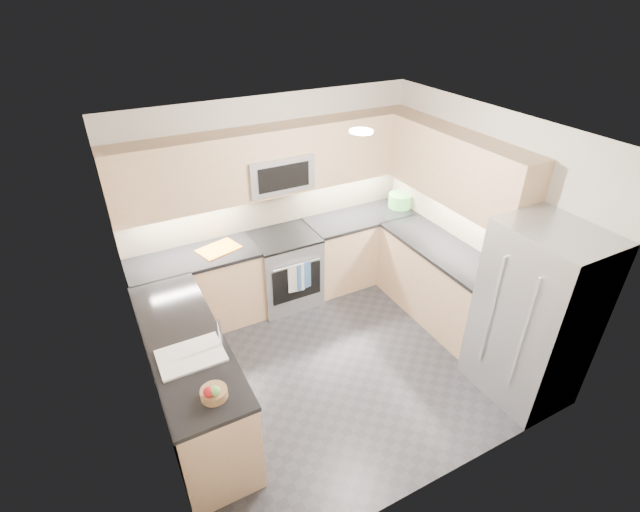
{
  "coord_description": "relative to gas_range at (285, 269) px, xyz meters",
  "views": [
    {
      "loc": [
        -1.87,
        -3.2,
        3.6
      ],
      "look_at": [
        0.0,
        0.35,
        1.15
      ],
      "focal_mm": 26.0,
      "sensor_mm": 36.0,
      "label": 1
    }
  ],
  "objects": [
    {
      "name": "microwave_door",
      "position": [
        0.0,
        -0.08,
        1.24
      ],
      "size": [
        0.6,
        0.01,
        0.28
      ],
      "primitive_type": "cube",
      "color": "black",
      "rests_on": "microwave"
    },
    {
      "name": "floor",
      "position": [
        0.0,
        -1.28,
        -0.46
      ],
      "size": [
        3.6,
        3.2,
        0.0
      ],
      "primitive_type": "cube",
      "color": "#26262C",
      "rests_on": "ground"
    },
    {
      "name": "oven_door_glass",
      "position": [
        0.0,
        -0.33,
        -0.01
      ],
      "size": [
        0.62,
        0.02,
        0.45
      ],
      "primitive_type": "cube",
      "color": "black",
      "rests_on": "gas_range"
    },
    {
      "name": "countertop_peninsula",
      "position": [
        -1.5,
        -1.28,
        0.47
      ],
      "size": [
        0.63,
        2.0,
        0.04
      ],
      "primitive_type": "cube",
      "color": "black",
      "rests_on": "base_cab_peninsula"
    },
    {
      "name": "gas_range",
      "position": [
        0.0,
        0.0,
        0.0
      ],
      "size": [
        0.76,
        0.65,
        0.91
      ],
      "primitive_type": "cube",
      "color": "gray",
      "rests_on": "floor"
    },
    {
      "name": "upper_cab_back",
      "position": [
        0.0,
        0.15,
        1.37
      ],
      "size": [
        3.6,
        0.35,
        0.75
      ],
      "primitive_type": "cube",
      "color": "tan",
      "rests_on": "wall_back"
    },
    {
      "name": "base_cab_right",
      "position": [
        1.5,
        -1.12,
        -0.01
      ],
      "size": [
        0.6,
        1.7,
        0.9
      ],
      "primitive_type": "cube",
      "color": "tan",
      "rests_on": "floor"
    },
    {
      "name": "range_cooktop",
      "position": [
        0.0,
        0.0,
        0.46
      ],
      "size": [
        0.76,
        0.65,
        0.03
      ],
      "primitive_type": "cube",
      "color": "black",
      "rests_on": "gas_range"
    },
    {
      "name": "fruit_basket",
      "position": [
        -1.45,
        -2.02,
        0.52
      ],
      "size": [
        0.21,
        0.21,
        0.07
      ],
      "primitive_type": "cylinder",
      "rotation": [
        0.0,
        0.0,
        -0.08
      ],
      "color": "#A6784D",
      "rests_on": "countertop_peninsula"
    },
    {
      "name": "cutting_board",
      "position": [
        -0.79,
        0.04,
        0.49
      ],
      "size": [
        0.51,
        0.42,
        0.01
      ],
      "primitive_type": "cube",
      "rotation": [
        0.0,
        0.0,
        0.29
      ],
      "color": "orange",
      "rests_on": "countertop_back_left"
    },
    {
      "name": "backsplash_back",
      "position": [
        0.0,
        0.32,
        0.74
      ],
      "size": [
        3.6,
        0.01,
        0.51
      ],
      "primitive_type": "cube",
      "color": "tan",
      "rests_on": "wall_back"
    },
    {
      "name": "faucet",
      "position": [
        -1.24,
        -1.53,
        0.62
      ],
      "size": [
        0.03,
        0.03,
        0.28
      ],
      "primitive_type": "cylinder",
      "color": "silver",
      "rests_on": "countertop_peninsula"
    },
    {
      "name": "base_cab_back_right",
      "position": [
        1.09,
        0.02,
        -0.01
      ],
      "size": [
        1.42,
        0.6,
        0.9
      ],
      "primitive_type": "cube",
      "color": "tan",
      "rests_on": "floor"
    },
    {
      "name": "fridge_handle_right",
      "position": [
        1.08,
        -2.25,
        0.49
      ],
      "size": [
        0.02,
        0.02,
        1.2
      ],
      "primitive_type": "cylinder",
      "color": "#B2B5BA",
      "rests_on": "refrigerator"
    },
    {
      "name": "wall_right",
      "position": [
        1.8,
        -1.28,
        0.79
      ],
      "size": [
        0.02,
        3.2,
        2.5
      ],
      "primitive_type": "cube",
      "color": "#BCB2A4",
      "rests_on": "floor"
    },
    {
      "name": "oven_handle",
      "position": [
        0.0,
        -0.35,
        0.26
      ],
      "size": [
        0.6,
        0.02,
        0.02
      ],
      "primitive_type": "cylinder",
      "rotation": [
        0.0,
        1.57,
        0.0
      ],
      "color": "#B2B5BA",
      "rests_on": "gas_range"
    },
    {
      "name": "fridge_handle_left",
      "position": [
        1.08,
        -2.61,
        0.49
      ],
      "size": [
        0.02,
        0.02,
        1.2
      ],
      "primitive_type": "cylinder",
      "color": "#B2B5BA",
      "rests_on": "refrigerator"
    },
    {
      "name": "dish_towel_check",
      "position": [
        -0.02,
        -0.37,
        0.1
      ],
      "size": [
        0.2,
        0.04,
        0.37
      ],
      "primitive_type": "cube",
      "rotation": [
        0.0,
        0.0,
        -0.14
      ],
      "color": "silver",
      "rests_on": "oven_handle"
    },
    {
      "name": "fruit_apple",
      "position": [
        -1.5,
        -2.06,
        0.6
      ],
      "size": [
        0.08,
        0.08,
        0.08
      ],
      "primitive_type": "sphere",
      "color": "maroon",
      "rests_on": "fruit_basket"
    },
    {
      "name": "wall_left",
      "position": [
        -1.8,
        -1.28,
        0.79
      ],
      "size": [
        0.02,
        3.2,
        2.5
      ],
      "primitive_type": "cube",
      "color": "#BCB2A4",
      "rests_on": "floor"
    },
    {
      "name": "microwave",
      "position": [
        0.0,
        0.12,
        1.24
      ],
      "size": [
        0.76,
        0.4,
        0.4
      ],
      "primitive_type": "cube",
      "color": "#999BA1",
      "rests_on": "upper_cab_back"
    },
    {
      "name": "countertop_back_left",
      "position": [
        -1.09,
        0.02,
        0.47
      ],
      "size": [
        1.42,
        0.63,
        0.04
      ],
      "primitive_type": "cube",
      "color": "black",
      "rests_on": "base_cab_back_left"
    },
    {
      "name": "sink_basin",
      "position": [
        -1.5,
        -1.53,
        0.42
      ],
      "size": [
        0.52,
        0.38,
        0.16
      ],
      "primitive_type": "cube",
      "color": "white",
      "rests_on": "base_cab_peninsula"
    },
    {
      "name": "dish_towel_blue",
      "position": [
        0.08,
        -0.37,
        0.1
      ],
      "size": [
        0.19,
        0.05,
        0.36
      ],
      "primitive_type": "cube",
      "rotation": [
        0.0,
        0.0,
        0.19
      ],
      "color": "#2F5282",
      "rests_on": "oven_handle"
    },
    {
      "name": "ceiling",
      "position": [
        0.0,
        -1.28,
        2.04
      ],
      "size": [
        3.6,
        3.2,
        0.02
      ],
      "primitive_type": "cube",
      "color": "beige",
      "rests_on": "wall_back"
    },
    {
      "name": "wall_back",
      "position": [
        0.0,
        0.32,
        0.79
      ],
      "size": [
        3.6,
        0.02,
        2.5
      ],
      "primitive_type": "cube",
      "color": "#BCB2A4",
      "rests_on": "floor"
    },
    {
      "name": "countertop_back_right",
      "position": [
        1.09,
        0.02,
        0.47
      ],
      "size": [
        1.42,
        0.63,
        0.04
      ],
      "primitive_type": "cube",
      "color": "black",
      "rests_on": "base_cab_back_right"
    },
    {
      "name": "backsplash_right",
      "position": [
        1.8,
        -0.82,
        0.74
      ],
      "size": [
        0.01,
        2.3,
        0.51
      ],
      "primitive_type": "cube",
      "color": "tan",
      "rests_on": "wall_right"
    },
    {
      "name": "fruit_pear",
      "position": [
        -1.45,
        -2.08,
        0.6
      ],
      "size": [
        0.08,
        0.08,
        0.08
      ],
      "primitive_type": "sphere",
      "color": "#6DC152",
      "rests_on": "fruit_basket"
    },
    {
      "name": "utensil_bowl",
      "position": [
        1.7,
        0.01,
        0.57
      ],
      "size": [
        0.4,
        0.4,
        0.18
      ],
      "primitive_type": "cylinder",
      "rotation": [
        0.0,
        0.0,
        0.34
      ],
      "color": "#4CA647",
      "rests_on": "countertop_back_right"
    },
    {
      "name": "base_cab_peninsula",
      "position": [
        -1.5,
        -1.28,
        -0.01
      ],
      "size": [
        0.6,
        2.0,
        0.9
      ],
      "primitive_type": "cube",
      "color": "tan",
      "rests_on": "floor"
    },
    {
      "name": "refrigerator",
      "position": [
        1.45,
        -2.43,
        0.45
      ],
      "size": [
        0.7,
        0.9,
        1.8
      ],
      "primitive_type": "cube",
      "color": "#9D9FA5",
      "rests_on": "floor"
    },
    {
      "name": "countertop_right",
      "position": [
        1.5,
        -1.12,
        0.47
      ],
      "size": [
        0.63,
        1.7,
        0.04
      ],
      "primitive_type": "cube",
      "color": "black",
      "rests_on": "base_cab_right"
    },
    {
      "name": "base_cab_back_left",
      "position": [
        -1.09,
        0.02,
        -0.01
      ],
      "size": [
        1.42,
        0.6,
        0.9
      ],
      "primitive_type": "cube",
      "color": "tan",
      "rests_on": "floor"
    },
    {
      "name": "wall_front",
      "position": [
        0.0,
        -2.88,
        0.79
      ],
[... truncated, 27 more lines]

